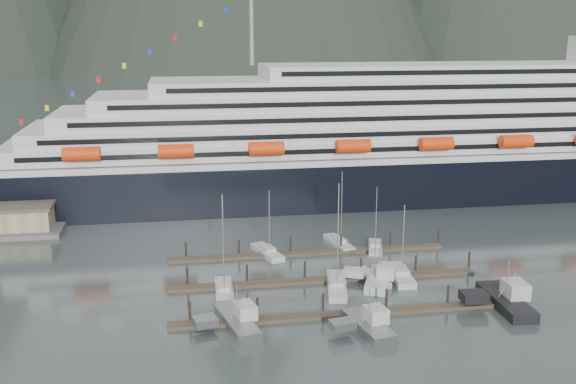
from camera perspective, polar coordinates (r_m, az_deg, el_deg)
name	(u,v)px	position (r m, az deg, el deg)	size (l,w,h in m)	color
ground	(362,286)	(103.51, 6.26, -7.96)	(1600.00, 1600.00, 0.00)	#4E5B5B
cruise_ship	(424,143)	(160.13, 11.44, 4.06)	(210.00, 30.40, 50.30)	black
dock_near	(347,313)	(93.33, 4.98, -10.21)	(48.18, 2.28, 3.20)	#3F3329
dock_mid	(326,279)	(105.00, 3.20, -7.39)	(48.18, 2.28, 3.20)	#3F3329
dock_far	(309,253)	(116.95, 1.80, -5.14)	(48.18, 2.28, 3.20)	#3F3329
sailboat_b	(224,291)	(100.53, -5.42, -8.34)	(2.90, 9.87, 15.73)	#B0B0B0
sailboat_c	(372,278)	(106.05, 7.09, -7.21)	(4.08, 8.79, 11.71)	#B0B0B0
sailboat_d	(337,286)	(102.19, 4.14, -7.93)	(4.85, 11.71, 16.97)	#B0B0B0
sailboat_e	(267,253)	(116.64, -1.76, -5.15)	(4.95, 9.77, 12.03)	#B0B0B0
sailboat_f	(375,247)	(120.31, 7.38, -4.66)	(4.26, 8.03, 11.90)	#B0B0B0
sailboat_g	(339,243)	(121.87, 4.32, -4.34)	(3.88, 9.78, 14.15)	#B0B0B0
sailboat_h	(400,276)	(107.41, 9.47, -7.00)	(3.78, 10.11, 12.65)	#B0B0B0
trawler_a	(236,320)	(89.98, -4.41, -10.78)	(8.69, 11.74, 6.18)	gray
trawler_b	(368,325)	(89.04, 6.77, -11.10)	(7.90, 10.31, 6.38)	gray
trawler_d	(505,300)	(100.48, 17.90, -8.67)	(9.40, 12.70, 7.50)	black
trawler_e	(379,278)	(104.62, 7.67, -7.25)	(9.08, 10.76, 6.65)	#B0B0B0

